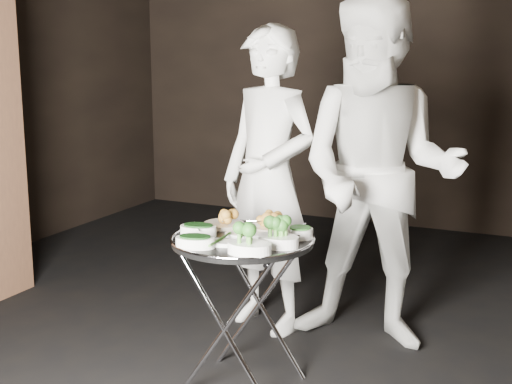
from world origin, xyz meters
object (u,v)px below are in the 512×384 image
at_px(serving_tray, 243,240).
at_px(waiter_right, 379,174).
at_px(tray_stand, 243,306).
at_px(waiter_left, 269,180).

height_order(serving_tray, waiter_right, waiter_right).
bearing_deg(waiter_right, tray_stand, -122.22).
height_order(serving_tray, waiter_left, waiter_left).
bearing_deg(serving_tray, waiter_right, 61.48).
distance_m(tray_stand, waiter_left, 0.93).
distance_m(serving_tray, waiter_left, 0.81).
bearing_deg(serving_tray, tray_stand, -165.96).
bearing_deg(tray_stand, serving_tray, 14.04).
xyz_separation_m(tray_stand, waiter_right, (0.43, 0.80, 0.55)).
distance_m(serving_tray, waiter_right, 0.93).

